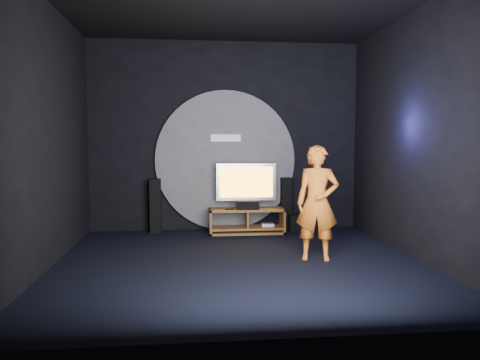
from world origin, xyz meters
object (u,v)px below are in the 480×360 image
(tv, at_px, (246,184))
(player, at_px, (317,203))
(tower_speaker_left, at_px, (155,206))
(subwoofer, at_px, (296,222))
(tower_speaker_right, at_px, (286,203))
(media_console, at_px, (247,222))

(tv, relative_size, player, 0.68)
(tower_speaker_left, height_order, subwoofer, tower_speaker_left)
(tower_speaker_right, distance_m, player, 2.30)
(media_console, height_order, player, player)
(media_console, relative_size, tower_speaker_left, 1.38)
(tower_speaker_left, distance_m, tower_speaker_right, 2.42)
(tv, xyz_separation_m, tower_speaker_right, (0.78, 0.23, -0.40))
(subwoofer, bearing_deg, tv, -173.92)
(tower_speaker_left, xyz_separation_m, player, (2.40, -2.23, 0.31))
(tower_speaker_left, relative_size, subwoofer, 3.25)
(tv, relative_size, tower_speaker_right, 1.10)
(subwoofer, distance_m, player, 2.25)
(tv, distance_m, subwoofer, 1.21)
(tower_speaker_left, bearing_deg, tower_speaker_right, 1.12)
(tower_speaker_left, bearing_deg, tv, -6.44)
(player, bearing_deg, tower_speaker_left, 150.94)
(media_console, bearing_deg, tower_speaker_right, 21.22)
(tv, xyz_separation_m, tower_speaker_left, (-1.64, 0.19, -0.40))
(tv, distance_m, tower_speaker_left, 1.70)
(tower_speaker_right, bearing_deg, player, -90.59)
(tower_speaker_right, relative_size, player, 0.61)
(media_console, relative_size, tower_speaker_right, 1.38)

